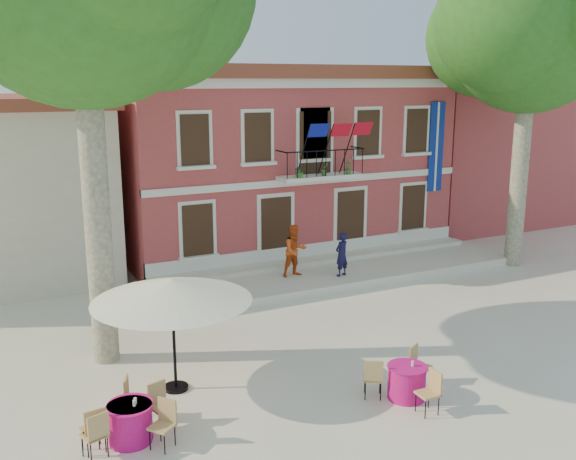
# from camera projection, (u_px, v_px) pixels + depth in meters

# --- Properties ---
(ground) EXTENTS (90.00, 90.00, 0.00)m
(ground) POSITION_uv_depth(u_px,v_px,m) (353.00, 327.00, 18.51)
(ground) COLOR beige
(ground) RESTS_ON ground
(main_building) EXTENTS (13.50, 9.59, 7.50)m
(main_building) POSITION_uv_depth(u_px,v_px,m) (269.00, 157.00, 27.23)
(main_building) COLOR #B34140
(main_building) RESTS_ON ground
(neighbor_east) EXTENTS (9.40, 9.40, 6.40)m
(neighbor_east) POSITION_uv_depth(u_px,v_px,m) (470.00, 154.00, 33.45)
(neighbor_east) COLOR #B34140
(neighbor_east) RESTS_ON ground
(terrace) EXTENTS (14.00, 3.40, 0.30)m
(terrace) POSITION_uv_depth(u_px,v_px,m) (335.00, 273.00, 23.18)
(terrace) COLOR silver
(terrace) RESTS_ON ground
(plane_tree_east) EXTENTS (5.95, 5.95, 11.70)m
(plane_tree_east) POSITION_uv_depth(u_px,v_px,m) (531.00, 31.00, 22.80)
(plane_tree_east) COLOR #A59E84
(plane_tree_east) RESTS_ON ground
(patio_umbrella) EXTENTS (3.59, 3.59, 2.67)m
(patio_umbrella) POSITION_uv_depth(u_px,v_px,m) (172.00, 290.00, 14.23)
(patio_umbrella) COLOR black
(patio_umbrella) RESTS_ON ground
(pedestrian_navy) EXTENTS (0.65, 0.54, 1.54)m
(pedestrian_navy) POSITION_uv_depth(u_px,v_px,m) (342.00, 254.00, 22.17)
(pedestrian_navy) COLOR #120F34
(pedestrian_navy) RESTS_ON terrace
(pedestrian_orange) EXTENTS (0.92, 0.74, 1.82)m
(pedestrian_orange) POSITION_uv_depth(u_px,v_px,m) (295.00, 251.00, 22.13)
(pedestrian_orange) COLOR #D44D18
(pedestrian_orange) RESTS_ON terrace
(cafe_table_0) EXTENTS (1.74, 1.85, 0.95)m
(cafe_table_0) POSITION_uv_depth(u_px,v_px,m) (131.00, 419.00, 12.62)
(cafe_table_0) COLOR #C61281
(cafe_table_0) RESTS_ON ground
(cafe_table_1) EXTENTS (1.87, 1.65, 0.95)m
(cafe_table_1) POSITION_uv_depth(u_px,v_px,m) (407.00, 380.00, 14.26)
(cafe_table_1) COLOR #C61281
(cafe_table_1) RESTS_ON ground
(cafe_table_2) EXTENTS (1.96, 0.98, 0.95)m
(cafe_table_2) POSITION_uv_depth(u_px,v_px,m) (130.00, 422.00, 12.53)
(cafe_table_2) COLOR #C61281
(cafe_table_2) RESTS_ON ground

